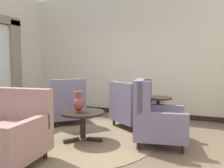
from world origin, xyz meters
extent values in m
plane|color=brown|center=(0.00, 0.00, 0.00)|extent=(8.02, 8.02, 0.00)
cube|color=beige|center=(0.00, 2.64, 1.67)|extent=(5.89, 0.08, 3.33)
cube|color=black|center=(0.00, 2.58, 0.06)|extent=(5.73, 0.03, 0.12)
cylinder|color=#847051|center=(0.00, 0.30, 0.01)|extent=(2.74, 2.74, 0.01)
cube|color=gray|center=(-2.75, 1.45, 1.30)|extent=(0.10, 0.32, 2.48)
cylinder|color=black|center=(0.11, 0.22, 0.50)|extent=(0.77, 0.77, 0.03)
cylinder|color=black|center=(0.11, 0.22, 0.27)|extent=(0.10, 0.10, 0.44)
cube|color=black|center=(0.33, 0.24, 0.04)|extent=(0.28, 0.09, 0.07)
cube|color=black|center=(-0.02, 0.39, 0.04)|extent=(0.21, 0.26, 0.07)
cube|color=black|center=(-0.01, 0.03, 0.04)|extent=(0.21, 0.27, 0.07)
cylinder|color=brown|center=(0.06, 0.16, 0.53)|extent=(0.10, 0.10, 0.02)
ellipsoid|color=brown|center=(0.06, 0.16, 0.66)|extent=(0.19, 0.19, 0.23)
cylinder|color=brown|center=(0.06, 0.16, 0.83)|extent=(0.09, 0.09, 0.10)
torus|color=brown|center=(0.06, 0.16, 0.88)|extent=(0.17, 0.17, 0.02)
cube|color=tan|center=(-0.58, -0.73, 0.73)|extent=(1.42, 0.31, 0.55)
cube|color=tan|center=(-0.23, -1.10, 0.50)|extent=(0.64, 0.75, 0.10)
cube|color=tan|center=(0.11, -1.07, 0.56)|extent=(0.20, 0.79, 0.21)
cylinder|color=black|center=(0.02, -0.67, 0.07)|extent=(0.06, 0.06, 0.14)
cube|color=slate|center=(-0.90, 1.12, 0.29)|extent=(1.10, 1.10, 0.30)
cube|color=slate|center=(-0.66, 0.89, 0.73)|extent=(0.62, 0.66, 0.60)
cube|color=slate|center=(-0.50, 1.20, 0.81)|extent=(0.21, 0.21, 0.45)
cube|color=slate|center=(-0.95, 0.71, 0.81)|extent=(0.21, 0.21, 0.45)
cube|color=slate|center=(-0.71, 1.39, 0.54)|extent=(0.58, 0.55, 0.21)
cube|color=slate|center=(-1.16, 0.90, 0.54)|extent=(0.58, 0.55, 0.21)
cylinder|color=black|center=(-0.93, 1.55, 0.07)|extent=(0.06, 0.06, 0.14)
cylinder|color=black|center=(-1.34, 1.11, 0.07)|extent=(0.06, 0.06, 0.14)
cylinder|color=black|center=(-0.46, 1.12, 0.07)|extent=(0.06, 0.06, 0.14)
cylinder|color=black|center=(-0.87, 0.68, 0.07)|extent=(0.06, 0.06, 0.14)
cube|color=slate|center=(1.40, 0.57, 0.29)|extent=(0.98, 0.96, 0.29)
cube|color=slate|center=(1.07, 0.49, 0.76)|extent=(0.31, 0.81, 0.66)
cube|color=slate|center=(1.23, 0.17, 0.84)|extent=(0.22, 0.14, 0.50)
cube|color=slate|center=(1.08, 0.85, 0.84)|extent=(0.22, 0.14, 0.50)
cube|color=slate|center=(1.53, 0.23, 0.52)|extent=(0.73, 0.25, 0.18)
cube|color=slate|center=(1.38, 0.92, 0.52)|extent=(0.73, 0.25, 0.18)
cylinder|color=black|center=(1.80, 0.32, 0.07)|extent=(0.06, 0.06, 0.14)
cylinder|color=black|center=(1.66, 0.95, 0.07)|extent=(0.06, 0.06, 0.14)
cylinder|color=black|center=(1.15, 0.18, 0.07)|extent=(0.06, 0.06, 0.14)
cylinder|color=black|center=(1.01, 0.81, 0.07)|extent=(0.06, 0.06, 0.14)
cube|color=slate|center=(0.69, 1.51, 0.27)|extent=(1.16, 1.20, 0.27)
cube|color=slate|center=(0.47, 1.19, 0.69)|extent=(0.73, 0.55, 0.57)
cube|color=slate|center=(0.81, 1.07, 0.76)|extent=(0.19, 0.22, 0.44)
cube|color=slate|center=(0.24, 1.46, 0.76)|extent=(0.19, 0.22, 0.44)
cube|color=slate|center=(1.00, 1.36, 0.52)|extent=(0.54, 0.73, 0.24)
cube|color=slate|center=(0.43, 1.75, 0.52)|extent=(0.54, 0.73, 0.24)
cylinder|color=black|center=(1.16, 1.65, 0.07)|extent=(0.06, 0.06, 0.14)
cylinder|color=black|center=(0.64, 2.00, 0.07)|extent=(0.06, 0.06, 0.14)
cylinder|color=black|center=(0.74, 1.02, 0.07)|extent=(0.06, 0.06, 0.14)
cylinder|color=black|center=(0.22, 1.37, 0.07)|extent=(0.06, 0.06, 0.14)
cylinder|color=black|center=(1.27, 1.03, 0.72)|extent=(0.51, 0.51, 0.03)
cylinder|color=black|center=(1.27, 1.03, 0.35)|extent=(0.07, 0.07, 0.71)
cylinder|color=black|center=(1.27, 1.03, 0.02)|extent=(0.33, 0.33, 0.04)
camera|label=1|loc=(2.15, -3.14, 1.34)|focal=36.05mm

